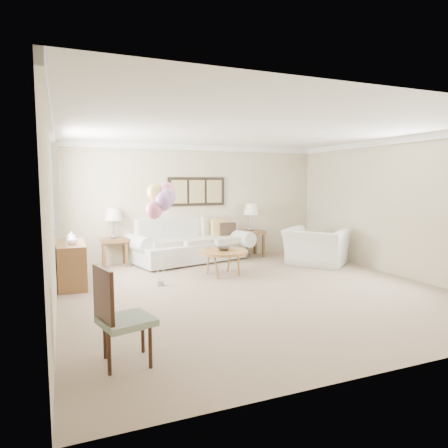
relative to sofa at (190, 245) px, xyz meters
name	(u,v)px	position (x,y,z in m)	size (l,w,h in m)	color
ground_plane	(254,290)	(0.27, -2.67, -0.38)	(6.00, 6.00, 0.00)	tan
room_shell	(246,191)	(0.16, -2.58, 1.24)	(6.04, 6.04, 2.60)	beige
wall_art_triptych	(197,192)	(0.27, 0.29, 1.17)	(1.35, 0.06, 0.65)	black
sofa	(190,245)	(0.00, 0.00, 0.00)	(2.85, 1.53, 0.97)	silver
end_table_left	(114,243)	(-1.61, 0.15, 0.12)	(0.55, 0.50, 0.60)	brown
end_table_right	(251,235)	(1.55, 0.06, 0.14)	(0.57, 0.52, 0.62)	brown
lamp_left	(113,215)	(-1.61, 0.15, 0.69)	(0.36, 0.36, 0.63)	gray
lamp_right	(251,210)	(1.55, 0.06, 0.72)	(0.36, 0.36, 0.63)	gray
coffee_table	(223,252)	(0.20, -1.49, 0.06)	(0.94, 0.94, 0.48)	olive
decor_bowl	(224,249)	(0.21, -1.49, 0.12)	(0.24, 0.24, 0.06)	black
armchair	(316,247)	(2.40, -1.36, 0.01)	(1.20, 1.05, 0.78)	silver
accent_chair	(119,314)	(-2.13, -4.56, 0.12)	(0.58, 0.58, 0.97)	gray
credenza	(72,264)	(-2.49, -1.17, -0.01)	(0.46, 1.20, 0.74)	brown
vase_white	(72,239)	(-2.47, -1.42, 0.45)	(0.18, 0.18, 0.18)	silver
vase_sage	(71,236)	(-2.47, -0.97, 0.44)	(0.17, 0.17, 0.18)	#B6BAB0
balloon_cluster	(161,199)	(-1.05, -1.82, 1.11)	(0.54, 0.55, 1.78)	gray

